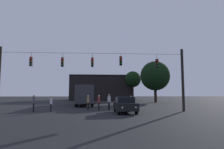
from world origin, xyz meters
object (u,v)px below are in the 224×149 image
at_px(car_far_left, 88,98).
at_px(pedestrian_far_side, 51,103).
at_px(pedestrian_crossing_left, 99,102).
at_px(city_bus, 85,93).
at_px(car_near_right, 125,104).
at_px(pedestrian_crossing_right, 131,102).
at_px(pedestrian_near_bus, 88,102).
at_px(tree_left_silhouette, 155,76).
at_px(pedestrian_trailing, 34,102).
at_px(tree_behind_building, 133,79).
at_px(pedestrian_crossing_center, 109,101).

xyz_separation_m(car_far_left, pedestrian_far_side, (-2.41, -21.55, 0.10)).
xyz_separation_m(car_far_left, pedestrian_crossing_left, (2.37, -20.24, 0.15)).
bearing_deg(car_far_left, city_bus, -89.59).
xyz_separation_m(car_near_right, pedestrian_crossing_right, (1.18, 3.55, 0.08)).
distance_m(city_bus, pedestrian_far_side, 11.41).
distance_m(pedestrian_near_bus, tree_left_silhouette, 21.69).
distance_m(car_near_right, pedestrian_crossing_left, 3.58).
relative_size(pedestrian_crossing_right, tree_left_silhouette, 0.18).
bearing_deg(pedestrian_trailing, pedestrian_far_side, -15.37).
xyz_separation_m(pedestrian_crossing_right, pedestrian_trailing, (-10.35, -1.81, 0.08)).
bearing_deg(pedestrian_trailing, car_near_right, -10.75).
bearing_deg(car_near_right, pedestrian_crossing_right, 71.63).
bearing_deg(pedestrian_crossing_right, tree_left_silhouette, 65.07).
distance_m(car_far_left, pedestrian_far_side, 21.69).
relative_size(pedestrian_near_bus, pedestrian_trailing, 0.98).
bearing_deg(tree_left_silhouette, car_far_left, 169.92).
bearing_deg(tree_behind_building, city_bus, -122.55).
relative_size(car_near_right, car_far_left, 1.01).
xyz_separation_m(city_bus, car_far_left, (-0.08, 10.46, -1.07)).
bearing_deg(pedestrian_trailing, tree_behind_building, 61.17).
xyz_separation_m(tree_left_silhouette, tree_behind_building, (-3.16, 8.65, -0.10)).
bearing_deg(car_far_left, pedestrian_trailing, -101.51).
bearing_deg(tree_behind_building, pedestrian_trailing, -118.83).
bearing_deg(pedestrian_near_bus, pedestrian_crossing_center, 0.69).
height_order(pedestrian_crossing_right, tree_behind_building, tree_behind_building).
bearing_deg(tree_behind_building, car_near_right, -101.35).
distance_m(pedestrian_crossing_center, pedestrian_near_bus, 2.37).
relative_size(pedestrian_crossing_right, tree_behind_building, 0.21).
xyz_separation_m(city_bus, pedestrian_crossing_right, (5.99, -8.77, -0.99)).
bearing_deg(pedestrian_crossing_center, city_bus, 111.02).
xyz_separation_m(pedestrian_crossing_left, pedestrian_trailing, (-6.66, -0.80, 0.01)).
xyz_separation_m(pedestrian_crossing_left, pedestrian_near_bus, (-1.22, 0.78, -0.01)).
xyz_separation_m(pedestrian_crossing_center, tree_left_silhouette, (10.33, 16.97, 4.43)).
distance_m(pedestrian_trailing, tree_behind_building, 31.38).
distance_m(pedestrian_crossing_right, pedestrian_far_side, 8.79).
distance_m(car_near_right, tree_behind_building, 29.89).
bearing_deg(car_near_right, pedestrian_crossing_left, 134.72).
distance_m(car_near_right, pedestrian_near_bus, 4.99).
bearing_deg(car_near_right, pedestrian_near_bus, 138.35).
relative_size(car_far_left, pedestrian_near_bus, 2.62).
xyz_separation_m(city_bus, pedestrian_near_bus, (1.08, -9.00, -0.92)).
bearing_deg(car_near_right, tree_left_silhouette, 66.17).
bearing_deg(pedestrian_crossing_left, pedestrian_near_bus, 147.36).
distance_m(city_bus, pedestrian_crossing_center, 9.65).
relative_size(pedestrian_crossing_left, tree_left_silhouette, 0.20).
height_order(pedestrian_trailing, tree_behind_building, tree_behind_building).
xyz_separation_m(pedestrian_crossing_left, tree_left_silhouette, (11.49, 17.78, 4.48)).
bearing_deg(pedestrian_far_side, tree_behind_building, 64.71).
height_order(car_far_left, tree_behind_building, tree_behind_building).
distance_m(car_near_right, pedestrian_far_side, 7.40).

